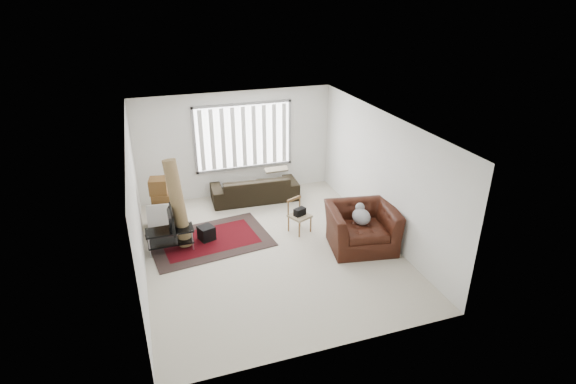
# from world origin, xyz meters

# --- Properties ---
(room) EXTENTS (6.00, 6.02, 2.71)m
(room) POSITION_xyz_m (0.03, 0.51, 1.76)
(room) COLOR beige
(room) RESTS_ON ground
(persian_rug) EXTENTS (2.68, 1.96, 0.02)m
(persian_rug) POSITION_xyz_m (-1.13, 0.76, 0.01)
(persian_rug) COLOR black
(persian_rug) RESTS_ON ground
(tv_stand) EXTENTS (0.95, 0.43, 0.48)m
(tv_stand) POSITION_xyz_m (-1.95, 0.64, 0.34)
(tv_stand) COLOR black
(tv_stand) RESTS_ON ground
(tv) EXTENTS (0.10, 0.77, 0.44)m
(tv) POSITION_xyz_m (-1.95, 0.64, 0.70)
(tv) COLOR black
(tv) RESTS_ON tv_stand
(subwoofer) EXTENTS (0.39, 0.39, 0.30)m
(subwoofer) POSITION_xyz_m (-1.19, 0.81, 0.17)
(subwoofer) COLOR black
(subwoofer) RESTS_ON persian_rug
(moving_boxes) EXTENTS (0.54, 0.51, 1.15)m
(moving_boxes) POSITION_xyz_m (-2.01, 1.79, 0.54)
(moving_boxes) COLOR brown
(moving_boxes) RESTS_ON ground
(white_flatpack) EXTENTS (0.58, 0.31, 0.71)m
(white_flatpack) POSITION_xyz_m (-2.09, 1.36, 0.35)
(white_flatpack) COLOR silver
(white_flatpack) RESTS_ON ground
(rolled_rug) EXTENTS (0.52, 0.64, 1.89)m
(rolled_rug) POSITION_xyz_m (-1.72, 0.83, 0.94)
(rolled_rug) COLOR brown
(rolled_rug) RESTS_ON ground
(sofa) EXTENTS (2.23, 1.06, 0.84)m
(sofa) POSITION_xyz_m (0.32, 2.45, 0.42)
(sofa) COLOR black
(sofa) RESTS_ON ground
(side_chair) EXTENTS (0.55, 0.55, 0.77)m
(side_chair) POSITION_xyz_m (0.83, 0.54, 0.43)
(side_chair) COLOR #968362
(side_chair) RESTS_ON ground
(armchair) EXTENTS (1.56, 1.42, 1.02)m
(armchair) POSITION_xyz_m (1.85, -0.47, 0.51)
(armchair) COLOR #33130A
(armchair) RESTS_ON ground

